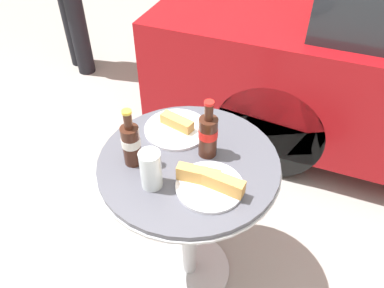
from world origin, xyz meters
The scene contains 7 objects.
ground_plane centered at (0.00, 0.00, 0.00)m, with size 30.00×30.00×0.00m, color gray.
bistro_table centered at (0.00, 0.00, 0.57)m, with size 0.67×0.67×0.76m.
cola_bottle_left centered at (0.05, 0.06, 0.85)m, with size 0.07×0.07×0.23m.
cola_bottle_right centered at (-0.18, -0.08, 0.85)m, with size 0.07×0.07×0.23m.
drinking_glass centered at (-0.07, -0.16, 0.83)m, with size 0.07×0.07×0.14m.
lunch_plate_near centered at (-0.11, 0.14, 0.78)m, with size 0.25×0.25×0.06m.
lunch_plate_far centered at (0.12, -0.10, 0.79)m, with size 0.24×0.23×0.07m.
Camera 1 is at (0.37, -0.90, 1.71)m, focal length 35.00 mm.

